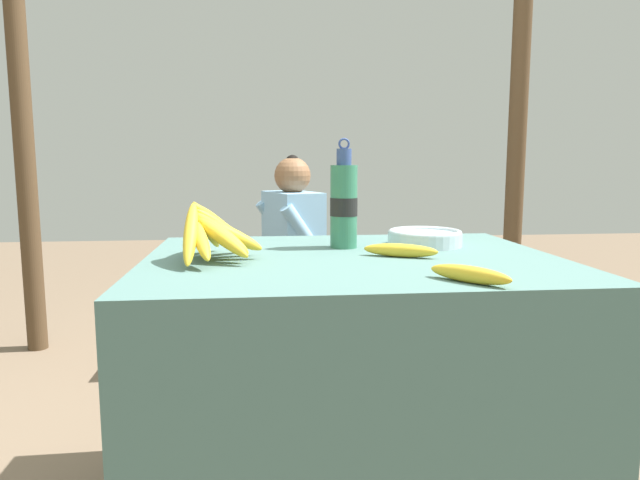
% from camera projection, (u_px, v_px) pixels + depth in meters
% --- Properties ---
extents(market_counter, '(1.13, 0.90, 0.76)m').
position_uv_depth(market_counter, '(351.00, 388.00, 1.62)').
color(market_counter, '#4C706B').
rests_on(market_counter, ground_plane).
extents(banana_bunch_ripe, '(0.22, 0.35, 0.17)m').
position_uv_depth(banana_bunch_ripe, '(211.00, 231.00, 1.50)').
color(banana_bunch_ripe, '#4C381E').
rests_on(banana_bunch_ripe, market_counter).
extents(serving_bowl, '(0.23, 0.23, 0.05)m').
position_uv_depth(serving_bowl, '(425.00, 237.00, 1.76)').
color(serving_bowl, silver).
rests_on(serving_bowl, market_counter).
extents(water_bottle, '(0.08, 0.08, 0.33)m').
position_uv_depth(water_bottle, '(342.00, 204.00, 1.71)').
color(water_bottle, '#337556').
rests_on(water_bottle, market_counter).
extents(loose_banana_front, '(0.15, 0.17, 0.04)m').
position_uv_depth(loose_banana_front, '(470.00, 274.00, 1.23)').
color(loose_banana_front, gold).
rests_on(loose_banana_front, market_counter).
extents(loose_banana_side, '(0.20, 0.12, 0.04)m').
position_uv_depth(loose_banana_side, '(400.00, 250.00, 1.56)').
color(loose_banana_side, gold).
rests_on(loose_banana_side, market_counter).
extents(wooden_bench, '(1.31, 0.32, 0.39)m').
position_uv_depth(wooden_bench, '(286.00, 302.00, 2.87)').
color(wooden_bench, '#4C3823').
rests_on(wooden_bench, ground_plane).
extents(seated_vendor, '(0.47, 0.43, 1.05)m').
position_uv_depth(seated_vendor, '(285.00, 249.00, 2.78)').
color(seated_vendor, '#232328').
rests_on(seated_vendor, ground_plane).
extents(banana_bunch_green, '(0.18, 0.29, 0.14)m').
position_uv_depth(banana_bunch_green, '(220.00, 279.00, 2.80)').
color(banana_bunch_green, '#4C381E').
rests_on(banana_bunch_green, wooden_bench).
extents(support_post_near, '(0.10, 0.10, 2.69)m').
position_uv_depth(support_post_near, '(21.00, 98.00, 2.95)').
color(support_post_near, '#4C3823').
rests_on(support_post_near, ground_plane).
extents(support_post_far, '(0.10, 0.10, 2.69)m').
position_uv_depth(support_post_far, '(519.00, 104.00, 3.24)').
color(support_post_far, '#4C3823').
rests_on(support_post_far, ground_plane).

